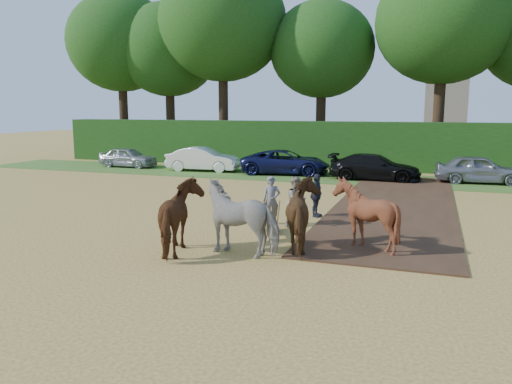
{
  "coord_description": "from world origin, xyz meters",
  "views": [
    {
      "loc": [
        2.8,
        -13.42,
        3.85
      ],
      "look_at": [
        -2.06,
        0.26,
        1.4
      ],
      "focal_mm": 35.0,
      "sensor_mm": 36.0,
      "label": 1
    }
  ],
  "objects_px": {
    "parked_cars": "(394,167)",
    "church": "(451,27)",
    "spectator_far": "(316,195)",
    "spectator_near": "(296,202)",
    "plough_team": "(275,216)"
  },
  "relations": [
    {
      "from": "spectator_far",
      "to": "plough_team",
      "type": "relative_size",
      "value": 0.24
    },
    {
      "from": "spectator_near",
      "to": "plough_team",
      "type": "relative_size",
      "value": 0.25
    },
    {
      "from": "parked_cars",
      "to": "church",
      "type": "distance_m",
      "value": 42.78
    },
    {
      "from": "church",
      "to": "parked_cars",
      "type": "bearing_deg",
      "value": -94.41
    },
    {
      "from": "spectator_far",
      "to": "church",
      "type": "xyz_separation_m",
      "value": [
        5.03,
        51.24,
        12.96
      ]
    },
    {
      "from": "spectator_far",
      "to": "church",
      "type": "distance_m",
      "value": 53.09
    },
    {
      "from": "church",
      "to": "spectator_far",
      "type": "bearing_deg",
      "value": -95.61
    },
    {
      "from": "spectator_near",
      "to": "parked_cars",
      "type": "distance_m",
      "value": 12.44
    },
    {
      "from": "spectator_far",
      "to": "plough_team",
      "type": "bearing_deg",
      "value": -172.32
    },
    {
      "from": "plough_team",
      "to": "spectator_far",
      "type": "bearing_deg",
      "value": 88.5
    },
    {
      "from": "parked_cars",
      "to": "plough_team",
      "type": "bearing_deg",
      "value": -97.58
    },
    {
      "from": "parked_cars",
      "to": "church",
      "type": "relative_size",
      "value": 1.34
    },
    {
      "from": "spectator_far",
      "to": "plough_team",
      "type": "height_order",
      "value": "plough_team"
    },
    {
      "from": "spectator_near",
      "to": "church",
      "type": "xyz_separation_m",
      "value": [
        5.32,
        52.88,
        12.91
      ]
    },
    {
      "from": "spectator_near",
      "to": "plough_team",
      "type": "xyz_separation_m",
      "value": [
        0.17,
        -2.88,
        0.14
      ]
    }
  ]
}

